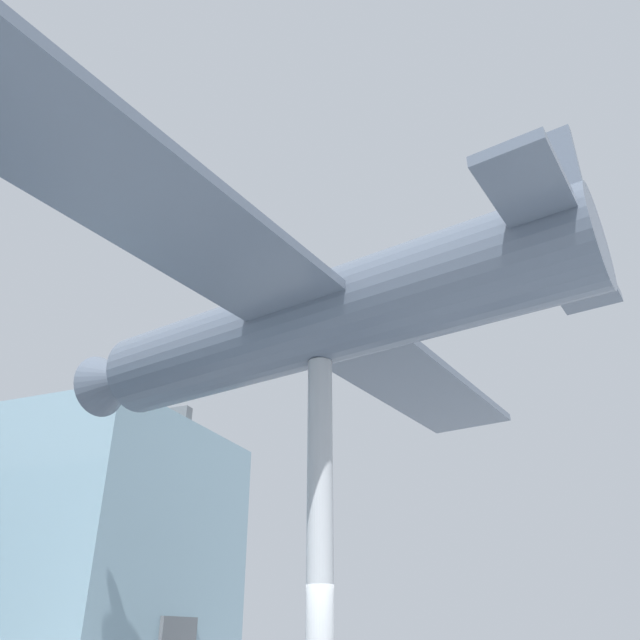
{
  "coord_description": "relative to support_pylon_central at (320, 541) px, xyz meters",
  "views": [
    {
      "loc": [
        -9.89,
        -3.89,
        1.76
      ],
      "look_at": [
        0.0,
        0.0,
        7.18
      ],
      "focal_mm": 35.0,
      "sensor_mm": 36.0,
      "label": 1
    }
  ],
  "objects": [
    {
      "name": "support_pylon_central",
      "position": [
        0.0,
        0.0,
        0.0
      ],
      "size": [
        0.44,
        0.44,
        6.3
      ],
      "color": "#999EA3",
      "rests_on": "ground_plane"
    },
    {
      "name": "suspended_airplane",
      "position": [
        0.06,
        0.27,
        4.04
      ],
      "size": [
        15.82,
        12.06,
        3.1
      ],
      "rotation": [
        0.0,
        0.0,
        -0.21
      ],
      "color": "#4C5666",
      "rests_on": "support_pylon_central"
    },
    {
      "name": "glass_pavilion_right",
      "position": [
        7.45,
        13.73,
        0.97
      ],
      "size": [
        8.1,
        12.75,
        8.81
      ],
      "color": "#7593A3",
      "rests_on": "ground_plane"
    }
  ]
}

